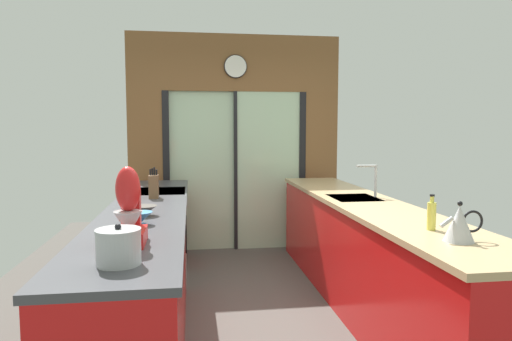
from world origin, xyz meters
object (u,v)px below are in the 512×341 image
at_px(knife_block, 154,186).
at_px(kettle, 460,223).
at_px(stock_pot, 119,247).
at_px(soap_bottle, 432,215).
at_px(mixing_bowl_far, 145,210).
at_px(oven_range, 157,237).
at_px(mixing_bowl_near, 140,218).
at_px(stand_mixer, 129,215).

relative_size(knife_block, kettle, 1.08).
bearing_deg(knife_block, stock_pot, -90.00).
bearing_deg(soap_bottle, mixing_bowl_far, 158.18).
relative_size(oven_range, soap_bottle, 4.19).
height_order(knife_block, stock_pot, knife_block).
bearing_deg(knife_block, mixing_bowl_far, -90.00).
bearing_deg(kettle, knife_block, 133.99).
bearing_deg(soap_bottle, oven_range, 131.51).
bearing_deg(mixing_bowl_near, oven_range, 90.65).
distance_m(oven_range, kettle, 2.99).
distance_m(kettle, soap_bottle, 0.29).
bearing_deg(stock_pot, stand_mixer, 90.00).
distance_m(oven_range, stock_pot, 2.56).
xyz_separation_m(oven_range, stock_pot, (0.02, -2.50, 0.55)).
xyz_separation_m(stock_pot, soap_bottle, (1.78, 0.47, 0.01)).
xyz_separation_m(oven_range, mixing_bowl_near, (0.02, -1.63, 0.51)).
bearing_deg(kettle, mixing_bowl_near, 158.65).
bearing_deg(oven_range, stock_pot, -89.58).
bearing_deg(kettle, stand_mixer, 173.85).
relative_size(oven_range, knife_block, 3.33).
distance_m(mixing_bowl_near, stock_pot, 0.88).
bearing_deg(mixing_bowl_near, knife_block, 90.00).
distance_m(stand_mixer, kettle, 1.79).
xyz_separation_m(mixing_bowl_near, kettle, (1.78, -0.70, 0.06)).
xyz_separation_m(mixing_bowl_far, knife_block, (-0.00, 0.84, 0.07)).
distance_m(mixing_bowl_far, stand_mixer, 0.82).
height_order(mixing_bowl_near, mixing_bowl_far, mixing_bowl_near).
relative_size(knife_block, soap_bottle, 1.26).
relative_size(stand_mixer, kettle, 1.65).
distance_m(stand_mixer, stock_pot, 0.38).
bearing_deg(mixing_bowl_far, knife_block, 90.00).
bearing_deg(stock_pot, mixing_bowl_far, 90.00).
height_order(oven_range, stand_mixer, stand_mixer).
height_order(stand_mixer, stock_pot, stand_mixer).
relative_size(mixing_bowl_far, kettle, 0.71).
height_order(mixing_bowl_near, stock_pot, stock_pot).
xyz_separation_m(mixing_bowl_far, soap_bottle, (1.78, -0.71, 0.05)).
distance_m(knife_block, kettle, 2.57).
xyz_separation_m(oven_range, soap_bottle, (1.80, -2.03, 0.56)).
height_order(mixing_bowl_far, knife_block, knife_block).
height_order(oven_range, mixing_bowl_near, mixing_bowl_near).
xyz_separation_m(oven_range, kettle, (1.80, -2.32, 0.56)).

